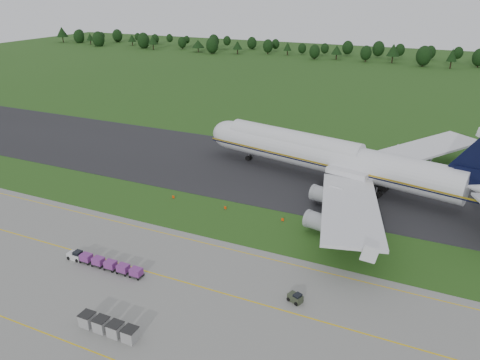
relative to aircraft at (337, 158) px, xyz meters
The scene contains 10 objects.
ground 32.05m from the aircraft, 117.38° to the right, with size 600.00×600.00×0.00m, color #214715.
apron 63.89m from the aircraft, 103.14° to the right, with size 300.00×52.00×0.06m, color slate.
taxiway 15.73m from the aircraft, behind, with size 300.00×40.00×0.08m, color black.
apron_markings 57.10m from the aircraft, 104.75° to the right, with size 300.00×30.20×0.01m.
tree_line 193.32m from the aircraft, 96.84° to the left, with size 528.35×22.30×11.99m.
aircraft is the anchor object (origin of this frame).
baggage_train 58.28m from the aircraft, 116.63° to the right, with size 15.06×1.60×1.54m.
utility_cart 47.92m from the aircraft, 82.84° to the right, with size 2.46×1.98×1.17m.
uld_row 66.04m from the aircraft, 103.01° to the right, with size 9.10×1.90×1.88m.
edge_markers 29.98m from the aircraft, 126.13° to the right, with size 26.06×0.30×0.60m.
Camera 1 is at (36.84, -74.52, 43.61)m, focal length 35.00 mm.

